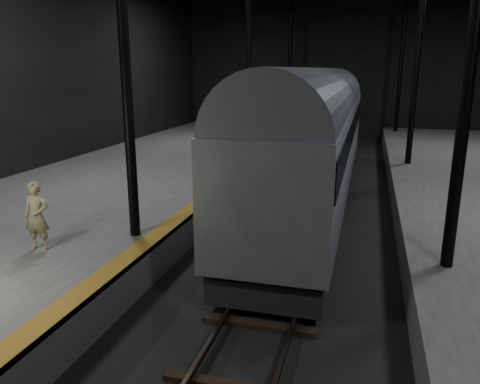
% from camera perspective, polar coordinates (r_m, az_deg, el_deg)
% --- Properties ---
extents(ground, '(44.00, 44.00, 0.00)m').
position_cam_1_polar(ground, '(15.51, 7.32, -5.02)').
color(ground, black).
rests_on(ground, ground).
extents(platform_left, '(9.00, 43.80, 1.00)m').
position_cam_1_polar(platform_left, '(17.90, -17.12, -1.18)').
color(platform_left, '#494947').
rests_on(platform_left, ground).
extents(tactile_strip, '(0.50, 43.80, 0.01)m').
position_cam_1_polar(tactile_strip, '(15.94, -4.20, -0.60)').
color(tactile_strip, olive).
rests_on(tactile_strip, platform_left).
extents(track, '(2.40, 43.00, 0.24)m').
position_cam_1_polar(track, '(15.48, 7.32, -4.79)').
color(track, '#3F3328').
rests_on(track, ground).
extents(train, '(2.88, 19.24, 5.14)m').
position_cam_1_polar(train, '(18.37, 9.24, 7.24)').
color(train, gray).
rests_on(train, ground).
extents(woman, '(0.66, 0.48, 1.68)m').
position_cam_1_polar(woman, '(12.08, -23.53, -2.73)').
color(woman, '#95885B').
rests_on(woman, platform_left).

